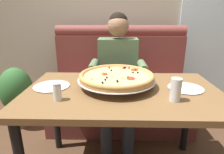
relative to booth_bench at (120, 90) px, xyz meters
name	(u,v)px	position (x,y,z in m)	size (l,w,h in m)	color
back_wall_with_window	(120,3)	(0.00, 0.57, 1.00)	(6.00, 0.12, 2.80)	#BCB29E
booth_bench	(120,90)	(0.00, 0.00, 0.00)	(1.57, 0.78, 1.13)	brown
dining_table	(122,102)	(0.00, -0.87, 0.26)	(1.36, 0.81, 0.75)	brown
diner_main	(118,71)	(-0.03, -0.27, 0.31)	(0.54, 0.64, 1.27)	#2D3342
pizza	(117,76)	(-0.04, -0.80, 0.43)	(0.56, 0.56, 0.11)	silver
shaker_pepper_flakes	(57,93)	(-0.40, -1.05, 0.40)	(0.05, 0.05, 0.11)	white
plate_near_left	(186,87)	(0.45, -0.84, 0.36)	(0.25, 0.25, 0.02)	white
plate_near_right	(52,85)	(-0.52, -0.82, 0.36)	(0.26, 0.26, 0.02)	white
drinking_glass	(175,91)	(0.31, -1.04, 0.41)	(0.07, 0.07, 0.14)	silver
patio_chair	(180,56)	(1.14, 1.39, 0.13)	(0.42, 0.43, 0.86)	black
potted_plant	(17,94)	(-1.17, -0.14, -0.01)	(0.36, 0.36, 0.70)	brown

